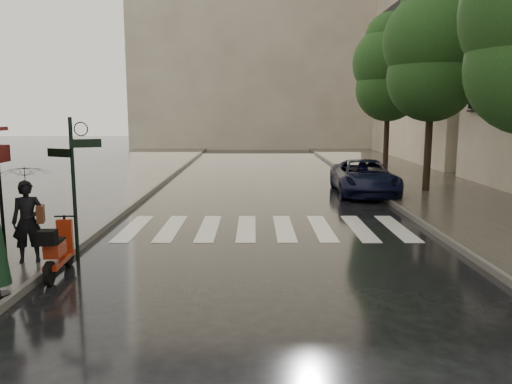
{
  "coord_description": "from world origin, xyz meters",
  "views": [
    {
      "loc": [
        2.66,
        -7.57,
        3.2
      ],
      "look_at": [
        2.71,
        3.66,
        1.4
      ],
      "focal_mm": 35.0,
      "sensor_mm": 36.0,
      "label": 1
    }
  ],
  "objects": [
    {
      "name": "ground",
      "position": [
        0.0,
        0.0,
        0.0
      ],
      "size": [
        120.0,
        120.0,
        0.0
      ],
      "primitive_type": "plane",
      "color": "black",
      "rests_on": "ground"
    },
    {
      "name": "sidewalk_near",
      "position": [
        -4.5,
        12.0,
        0.06
      ],
      "size": [
        6.0,
        60.0,
        0.12
      ],
      "primitive_type": "cube",
      "color": "#38332D",
      "rests_on": "ground"
    },
    {
      "name": "sidewalk_far",
      "position": [
        10.25,
        12.0,
        0.06
      ],
      "size": [
        5.5,
        60.0,
        0.12
      ],
      "primitive_type": "cube",
      "color": "#38332D",
      "rests_on": "ground"
    },
    {
      "name": "curb_near",
      "position": [
        -1.45,
        12.0,
        0.07
      ],
      "size": [
        0.12,
        60.0,
        0.16
      ],
      "primitive_type": "cube",
      "color": "#595651",
      "rests_on": "ground"
    },
    {
      "name": "curb_far",
      "position": [
        7.45,
        12.0,
        0.07
      ],
      "size": [
        0.12,
        60.0,
        0.16
      ],
      "primitive_type": "cube",
      "color": "#595651",
      "rests_on": "ground"
    },
    {
      "name": "crosswalk",
      "position": [
        2.98,
        6.0,
        0.01
      ],
      "size": [
        7.85,
        3.2,
        0.01
      ],
      "color": "silver",
      "rests_on": "ground"
    },
    {
      "name": "signpost",
      "position": [
        -1.19,
        3.0,
        1.83
      ],
      "size": [
        1.17,
        0.29,
        3.1
      ],
      "color": "black",
      "rests_on": "ground"
    },
    {
      "name": "haussmann_far",
      "position": [
        16.5,
        26.0,
        9.25
      ],
      "size": [
        8.0,
        16.0,
        18.5
      ],
      "primitive_type": "cube",
      "color": "gray",
      "rests_on": "ground"
    },
    {
      "name": "backdrop_building",
      "position": [
        3.0,
        38.0,
        10.0
      ],
      "size": [
        22.0,
        6.0,
        20.0
      ],
      "primitive_type": "cube",
      "color": "gray",
      "rests_on": "ground"
    },
    {
      "name": "tree_mid",
      "position": [
        9.5,
        12.0,
        5.59
      ],
      "size": [
        3.8,
        3.8,
        8.34
      ],
      "color": "black",
      "rests_on": "sidewalk_far"
    },
    {
      "name": "tree_far",
      "position": [
        9.7,
        19.0,
        5.46
      ],
      "size": [
        3.8,
        3.8,
        8.16
      ],
      "color": "black",
      "rests_on": "sidewalk_far"
    },
    {
      "name": "pedestrian_with_umbrella",
      "position": [
        -2.0,
        2.49,
        1.76
      ],
      "size": [
        1.26,
        1.27,
        2.48
      ],
      "rotation": [
        0.0,
        0.0,
        0.28
      ],
      "color": "black",
      "rests_on": "sidewalk_near"
    },
    {
      "name": "scooter",
      "position": [
        -1.19,
        1.92,
        0.51
      ],
      "size": [
        0.47,
        1.67,
        1.09
      ],
      "rotation": [
        0.0,
        0.0,
        0.07
      ],
      "color": "black",
      "rests_on": "ground"
    },
    {
      "name": "parked_car",
      "position": [
        7.0,
        11.86,
        0.67
      ],
      "size": [
        2.42,
        4.92,
        1.34
      ],
      "primitive_type": "imported",
      "rotation": [
        0.0,
        0.0,
        -0.04
      ],
      "color": "black",
      "rests_on": "ground"
    }
  ]
}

